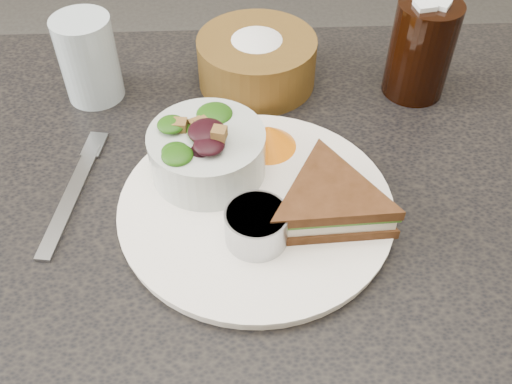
{
  "coord_description": "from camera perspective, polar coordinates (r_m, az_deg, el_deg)",
  "views": [
    {
      "loc": [
        -0.03,
        -0.43,
        1.22
      ],
      "look_at": [
        -0.01,
        -0.02,
        0.78
      ],
      "focal_mm": 40.0,
      "sensor_mm": 36.0,
      "label": 1
    }
  ],
  "objects": [
    {
      "name": "bread_basket",
      "position": [
        0.77,
        0.07,
        13.68
      ],
      "size": [
        0.17,
        0.17,
        0.09
      ],
      "primitive_type": null,
      "rotation": [
        0.0,
        0.0,
        -0.11
      ],
      "color": "brown",
      "rests_on": "dining_table"
    },
    {
      "name": "fork",
      "position": [
        0.66,
        -18.03,
        -0.52
      ],
      "size": [
        0.04,
        0.17,
        0.0
      ],
      "primitive_type": "cube",
      "rotation": [
        0.0,
        0.0,
        -0.15
      ],
      "color": "gray",
      "rests_on": "dining_table"
    },
    {
      "name": "salad_bowl",
      "position": [
        0.62,
        -4.94,
        4.59
      ],
      "size": [
        0.17,
        0.17,
        0.07
      ],
      "primitive_type": null,
      "rotation": [
        0.0,
        0.0,
        0.42
      ],
      "color": "#B2BBB6",
      "rests_on": "dinner_plate"
    },
    {
      "name": "orange_wedge",
      "position": [
        0.67,
        1.22,
        5.56
      ],
      "size": [
        0.1,
        0.1,
        0.03
      ],
      "primitive_type": "cone",
      "rotation": [
        0.0,
        0.0,
        0.74
      ],
      "color": "orange",
      "rests_on": "dinner_plate"
    },
    {
      "name": "dressing_ramekin",
      "position": [
        0.57,
        0.06,
        -3.44
      ],
      "size": [
        0.08,
        0.08,
        0.04
      ],
      "primitive_type": "cylinder",
      "rotation": [
        0.0,
        0.0,
        0.19
      ],
      "color": "#9C9EA4",
      "rests_on": "dinner_plate"
    },
    {
      "name": "water_glass",
      "position": [
        0.77,
        -16.39,
        12.65
      ],
      "size": [
        0.09,
        0.09,
        0.11
      ],
      "primitive_type": "cylinder",
      "rotation": [
        0.0,
        0.0,
        0.29
      ],
      "color": "#A7B8C2",
      "rests_on": "dining_table"
    },
    {
      "name": "dining_table",
      "position": [
        0.95,
        0.44,
        -16.0
      ],
      "size": [
        1.0,
        0.7,
        0.75
      ],
      "primitive_type": "cube",
      "color": "black",
      "rests_on": "floor"
    },
    {
      "name": "knife",
      "position": [
        0.64,
        -9.32,
        -0.52
      ],
      "size": [
        0.05,
        0.2,
        0.0
      ],
      "primitive_type": "cube",
      "rotation": [
        0.0,
        0.0,
        0.19
      ],
      "color": "gray",
      "rests_on": "dining_table"
    },
    {
      "name": "cola_glass",
      "position": [
        0.77,
        16.26,
        13.89
      ],
      "size": [
        0.09,
        0.09,
        0.14
      ],
      "primitive_type": null,
      "rotation": [
        0.0,
        0.0,
        0.17
      ],
      "color": "black",
      "rests_on": "dining_table"
    },
    {
      "name": "dinner_plate",
      "position": [
        0.62,
        0.0,
        -1.51
      ],
      "size": [
        0.29,
        0.29,
        0.01
      ],
      "primitive_type": "cylinder",
      "color": "white",
      "rests_on": "dining_table"
    },
    {
      "name": "sandwich",
      "position": [
        0.59,
        7.37,
        -1.01
      ],
      "size": [
        0.16,
        0.16,
        0.04
      ],
      "primitive_type": null,
      "rotation": [
        0.0,
        0.0,
        0.05
      ],
      "color": "#472815",
      "rests_on": "dinner_plate"
    }
  ]
}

